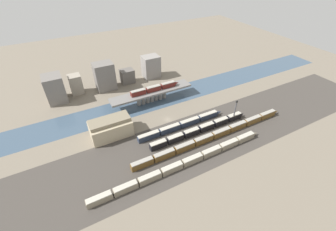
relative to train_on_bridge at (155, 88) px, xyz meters
name	(u,v)px	position (x,y,z in m)	size (l,w,h in m)	color
ground_plane	(168,119)	(-2.90, -23.72, -9.67)	(400.00, 400.00, 0.00)	#756B5B
railbed_yard	(188,143)	(-2.90, -47.72, -9.66)	(280.00, 42.00, 0.01)	#423D38
river_water	(152,101)	(-2.90, 0.00, -9.66)	(320.00, 22.42, 0.01)	#3D5166
bridge	(152,94)	(-2.90, 0.00, -3.65)	(57.87, 9.95, 7.94)	slate
train_on_bridge	(155,88)	(0.00, 0.00, 0.00)	(35.93, 3.00, 3.54)	#5B1E19
train_yard_near	(185,163)	(-12.93, -60.25, -7.95)	(96.28, 2.90, 3.50)	gray
train_yard_mid	(214,135)	(12.10, -51.03, -7.73)	(100.67, 2.68, 3.93)	brown
train_yard_far	(201,129)	(8.44, -42.89, -7.74)	(65.34, 2.89, 3.91)	black
train_yard_outer	(182,125)	(1.07, -34.27, -7.84)	(57.99, 2.80, 3.73)	#2D384C
warehouse_building	(111,128)	(-37.99, -21.17, -4.33)	(22.64, 13.00, 11.23)	tan
signal_tower	(235,111)	(32.12, -43.84, -2.21)	(1.00, 0.77, 14.71)	#4C4C51
city_block_far_left	(55,89)	(-60.38, 31.50, -0.13)	(12.18, 13.74, 19.08)	slate
city_block_left	(76,84)	(-46.43, 35.90, -2.56)	(8.44, 8.46, 14.22)	gray
city_block_center	(105,76)	(-25.92, 32.25, 0.56)	(13.96, 11.44, 20.45)	slate
city_block_right	(127,76)	(-8.29, 33.96, -4.30)	(10.27, 8.24, 10.74)	#605B56
city_block_far_right	(151,67)	(12.40, 34.14, -0.81)	(13.23, 10.61, 17.71)	gray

